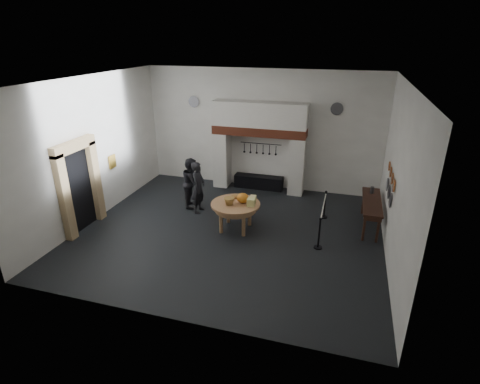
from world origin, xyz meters
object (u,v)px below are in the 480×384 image
(visitor_near, at_px, (198,187))
(side_table, at_px, (372,202))
(barrier_post_near, at_px, (319,234))
(barrier_post_far, at_px, (325,205))
(visitor_far, at_px, (192,182))
(iron_range, at_px, (259,182))
(work_table, at_px, (236,204))

(visitor_near, bearing_deg, side_table, -86.06)
(barrier_post_near, relative_size, barrier_post_far, 1.00)
(visitor_far, bearing_deg, iron_range, -54.14)
(visitor_near, bearing_deg, barrier_post_far, -80.80)
(iron_range, bearing_deg, visitor_far, -129.21)
(side_table, bearing_deg, iron_range, 151.98)
(barrier_post_near, xyz_separation_m, barrier_post_far, (0.00, 2.00, 0.00))
(barrier_post_far, bearing_deg, barrier_post_near, -90.00)
(visitor_far, height_order, side_table, visitor_far)
(visitor_near, relative_size, side_table, 0.81)
(side_table, bearing_deg, visitor_near, -175.13)
(visitor_near, bearing_deg, barrier_post_near, -107.92)
(barrier_post_far, bearing_deg, visitor_near, -169.87)
(iron_range, relative_size, visitor_near, 1.07)
(visitor_far, height_order, barrier_post_near, visitor_far)
(side_table, bearing_deg, visitor_far, -179.30)
(work_table, xyz_separation_m, side_table, (3.99, 1.31, 0.03))
(iron_range, height_order, barrier_post_near, barrier_post_near)
(work_table, distance_m, visitor_near, 1.76)
(visitor_far, bearing_deg, work_table, -137.20)
(barrier_post_near, distance_m, barrier_post_far, 2.00)
(iron_range, distance_m, barrier_post_far, 3.31)
(visitor_near, distance_m, barrier_post_far, 4.22)
(work_table, xyz_separation_m, barrier_post_far, (2.58, 1.57, -0.39))
(work_table, xyz_separation_m, barrier_post_near, (2.58, -0.43, -0.39))
(work_table, xyz_separation_m, visitor_near, (-1.55, 0.83, 0.05))
(visitor_far, bearing_deg, visitor_near, -149.93)
(iron_range, distance_m, visitor_near, 3.09)
(work_table, height_order, side_table, side_table)
(visitor_near, bearing_deg, visitor_far, 44.06)
(visitor_far, relative_size, side_table, 0.79)
(work_table, bearing_deg, side_table, 18.13)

